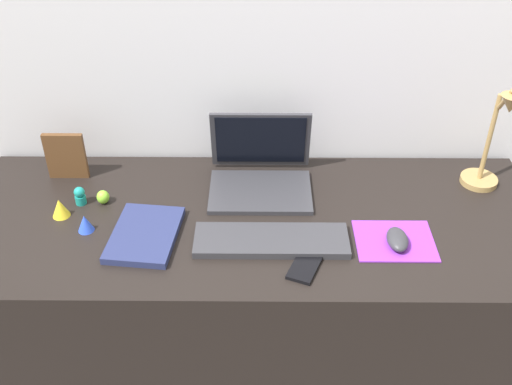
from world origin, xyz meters
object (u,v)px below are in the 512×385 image
object	(u,v)px
toy_figurine_lime	(103,197)
picture_frame	(66,156)
mouse	(397,239)
toy_figurine_yellow	(60,208)
laptop	(260,168)
cell_phone	(306,265)
notebook_pad	(145,235)
desk_lamp	(493,144)
keyboard	(271,240)
toy_figurine_teal	(80,196)
toy_figurine_blue	(85,223)

from	to	relation	value
toy_figurine_lime	picture_frame	bearing A→B (deg)	134.81
mouse	toy_figurine_yellow	xyz separation A→B (m)	(-0.92, 0.12, 0.01)
laptop	cell_phone	size ratio (longest dim) A/B	2.34
cell_phone	notebook_pad	size ratio (longest dim) A/B	0.53
desk_lamp	keyboard	bearing A→B (deg)	-158.08
notebook_pad	toy_figurine_lime	xyz separation A→B (m)	(-0.14, 0.16, 0.01)
picture_frame	toy_figurine_lime	distance (m)	0.20
desk_lamp	picture_frame	world-z (taller)	desk_lamp
mouse	cell_phone	world-z (taller)	mouse
mouse	toy_figurine_lime	world-z (taller)	toy_figurine_lime
toy_figurine_yellow	notebook_pad	bearing A→B (deg)	-20.59
mouse	picture_frame	distance (m)	1.00
desk_lamp	toy_figurine_yellow	world-z (taller)	desk_lamp
notebook_pad	toy_figurine_yellow	world-z (taller)	toy_figurine_yellow
desk_lamp	toy_figurine_yellow	size ratio (longest dim) A/B	6.30
mouse	picture_frame	world-z (taller)	picture_frame
keyboard	toy_figurine_teal	xyz separation A→B (m)	(-0.55, 0.17, 0.02)
picture_frame	toy_figurine_lime	bearing A→B (deg)	-45.19
laptop	toy_figurine_teal	size ratio (longest dim) A/B	5.43
notebook_pad	toy_figurine_lime	bearing A→B (deg)	138.82
desk_lamp	notebook_pad	size ratio (longest dim) A/B	1.44
desk_lamp	toy_figurine_lime	distance (m)	1.13
notebook_pad	keyboard	bearing A→B (deg)	2.49
cell_phone	picture_frame	distance (m)	0.81
notebook_pad	picture_frame	bearing A→B (deg)	139.83
keyboard	toy_figurine_blue	world-z (taller)	toy_figurine_blue
keyboard	mouse	size ratio (longest dim) A/B	4.27
desk_lamp	picture_frame	bearing A→B (deg)	177.38
mouse	picture_frame	xyz separation A→B (m)	(-0.95, 0.32, 0.05)
keyboard	toy_figurine_blue	xyz separation A→B (m)	(-0.51, 0.05, 0.01)
toy_figurine_blue	cell_phone	bearing A→B (deg)	-13.44
toy_figurine_blue	desk_lamp	bearing A→B (deg)	10.13
toy_figurine_blue	toy_figurine_teal	bearing A→B (deg)	109.36
desk_lamp	toy_figurine_teal	bearing A→B (deg)	-176.13
notebook_pad	toy_figurine_lime	size ratio (longest dim) A/B	5.97
desk_lamp	toy_figurine_blue	distance (m)	1.16
cell_phone	toy_figurine_lime	world-z (taller)	toy_figurine_lime
keyboard	mouse	xyz separation A→B (m)	(0.33, -0.01, 0.01)
notebook_pad	toy_figurine_teal	size ratio (longest dim) A/B	4.35
mouse	desk_lamp	size ratio (longest dim) A/B	0.28
picture_frame	toy_figurine_blue	size ratio (longest dim) A/B	3.05
keyboard	toy_figurine_yellow	xyz separation A→B (m)	(-0.59, 0.12, 0.02)
keyboard	toy_figurine_lime	distance (m)	0.52
mouse	picture_frame	size ratio (longest dim) A/B	0.64
keyboard	toy_figurine_blue	size ratio (longest dim) A/B	8.33
notebook_pad	toy_figurine_blue	size ratio (longest dim) A/B	4.88
laptop	toy_figurine_yellow	size ratio (longest dim) A/B	5.46
toy_figurine_teal	desk_lamp	bearing A→B (deg)	3.87
cell_phone	desk_lamp	distance (m)	0.66
mouse	picture_frame	bearing A→B (deg)	161.45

